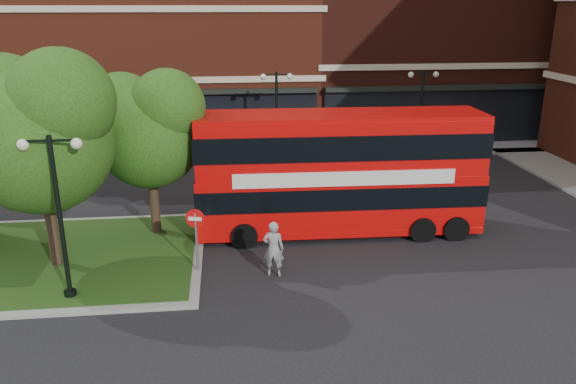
{
  "coord_description": "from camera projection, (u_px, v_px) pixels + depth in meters",
  "views": [
    {
      "loc": [
        -0.73,
        -15.26,
        8.35
      ],
      "look_at": [
        1.39,
        3.58,
        2.0
      ],
      "focal_mm": 35.0,
      "sensor_mm": 36.0,
      "label": 1
    }
  ],
  "objects": [
    {
      "name": "ground",
      "position": [
        256.0,
        293.0,
        17.11
      ],
      "size": [
        120.0,
        120.0,
        0.0
      ],
      "primitive_type": "plane",
      "color": "black",
      "rests_on": "ground"
    },
    {
      "name": "pavement_far",
      "position": [
        240.0,
        154.0,
        32.64
      ],
      "size": [
        44.0,
        3.0,
        0.12
      ],
      "primitive_type": "cube",
      "color": "slate",
      "rests_on": "ground"
    },
    {
      "name": "terrace_far_left",
      "position": [
        111.0,
        26.0,
        36.66
      ],
      "size": [
        26.0,
        12.0,
        14.0
      ],
      "primitive_type": "cube",
      "color": "maroon",
      "rests_on": "ground"
    },
    {
      "name": "terrace_far_right",
      "position": [
        436.0,
        10.0,
        38.67
      ],
      "size": [
        18.0,
        12.0,
        16.0
      ],
      "primitive_type": "cube",
      "color": "#471911",
      "rests_on": "ground"
    },
    {
      "name": "traffic_island",
      "position": [
        16.0,
        261.0,
        19.07
      ],
      "size": [
        12.6,
        7.6,
        0.15
      ],
      "color": "gray",
      "rests_on": "ground"
    },
    {
      "name": "tree_island_west",
      "position": [
        35.0,
        126.0,
        17.32
      ],
      "size": [
        5.4,
        4.71,
        7.21
      ],
      "color": "#2D2116",
      "rests_on": "ground"
    },
    {
      "name": "tree_island_east",
      "position": [
        146.0,
        125.0,
        20.15
      ],
      "size": [
        4.46,
        3.9,
        6.29
      ],
      "color": "#2D2116",
      "rests_on": "ground"
    },
    {
      "name": "lamp_island",
      "position": [
        59.0,
        211.0,
        15.82
      ],
      "size": [
        1.72,
        0.36,
        5.0
      ],
      "color": "black",
      "rests_on": "ground"
    },
    {
      "name": "lamp_far_left",
      "position": [
        277.0,
        113.0,
        30.09
      ],
      "size": [
        1.72,
        0.36,
        5.0
      ],
      "color": "black",
      "rests_on": "ground"
    },
    {
      "name": "lamp_far_right",
      "position": [
        421.0,
        110.0,
        30.93
      ],
      "size": [
        1.72,
        0.36,
        5.0
      ],
      "color": "black",
      "rests_on": "ground"
    },
    {
      "name": "bus",
      "position": [
        339.0,
        165.0,
        20.9
      ],
      "size": [
        10.66,
        2.68,
        4.05
      ],
      "rotation": [
        0.0,
        0.0,
        -0.02
      ],
      "color": "red",
      "rests_on": "ground"
    },
    {
      "name": "woman",
      "position": [
        273.0,
        249.0,
        17.93
      ],
      "size": [
        0.76,
        0.58,
        1.86
      ],
      "primitive_type": "imported",
      "rotation": [
        0.0,
        0.0,
        2.92
      ],
      "color": "gray",
      "rests_on": "ground"
    },
    {
      "name": "car_silver",
      "position": [
        202.0,
        147.0,
        31.74
      ],
      "size": [
        4.11,
        1.8,
        1.38
      ],
      "primitive_type": "imported",
      "rotation": [
        0.0,
        0.0,
        1.61
      ],
      "color": "#9D9EA4",
      "rests_on": "ground"
    },
    {
      "name": "car_white",
      "position": [
        307.0,
        149.0,
        30.92
      ],
      "size": [
        4.69,
        1.94,
        1.51
      ],
      "primitive_type": "imported",
      "rotation": [
        0.0,
        0.0,
        1.49
      ],
      "color": "white",
      "rests_on": "ground"
    },
    {
      "name": "no_entry_sign",
      "position": [
        196.0,
        228.0,
        17.83
      ],
      "size": [
        0.61,
        0.2,
        2.23
      ],
      "rotation": [
        0.0,
        0.0,
        -0.25
      ],
      "color": "slate",
      "rests_on": "ground"
    }
  ]
}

